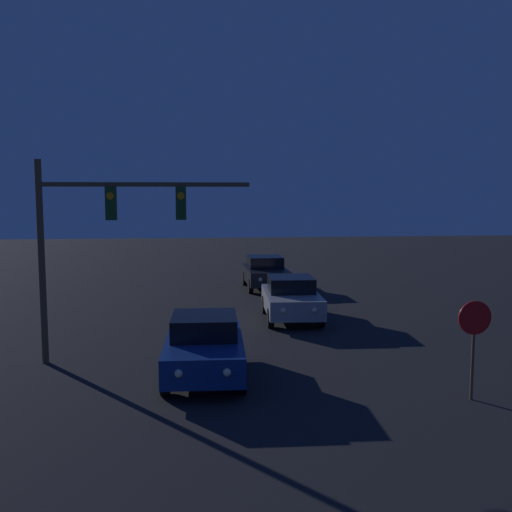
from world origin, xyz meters
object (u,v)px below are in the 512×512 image
Objects in this scene: stop_sign at (474,331)px; car_far at (265,272)px; car_near at (204,346)px; car_mid at (291,298)px; traffic_signal_mast at (100,226)px.

car_far is at bearing 100.15° from stop_sign.
car_near and car_mid have the same top height.
stop_sign is (8.73, -3.94, -2.16)m from traffic_signal_mast.
car_mid is 8.17m from traffic_signal_mast.
car_mid is 1.79× the size of stop_sign.
car_mid is 9.00m from stop_sign.
car_near is 7.12m from car_mid.
car_near is at bearing 159.39° from stop_sign.
car_mid is at bearing 37.28° from traffic_signal_mast.
stop_sign is at bearing 109.75° from car_mid.
traffic_signal_mast is 9.82m from stop_sign.
stop_sign is at bearing 98.71° from car_far.
car_far is 15.75m from stop_sign.
car_near is 1.00× the size of car_mid.
car_near is 6.42m from stop_sign.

